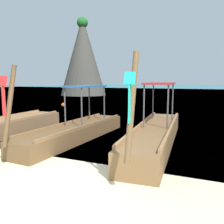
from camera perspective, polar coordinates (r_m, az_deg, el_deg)
ground at (r=5.41m, az=-15.91°, el=-16.35°), size 120.00×120.00×0.00m
sea_water at (r=65.48m, az=20.70°, el=5.23°), size 120.00×120.00×0.00m
longtail_boat_green_ribbon at (r=10.49m, az=-23.22°, el=-3.20°), size 1.25×5.66×2.35m
longtail_boat_red_ribbon at (r=8.81m, az=-8.65°, el=-4.47°), size 1.26×5.99×2.56m
longtail_boat_turquoise_ribbon at (r=8.14m, az=10.40°, el=-5.24°), size 1.63×7.01×2.76m
karst_rock at (r=35.62m, az=-7.23°, el=12.66°), size 7.09×6.51×11.20m
mooring_buoy_near at (r=19.61m, az=-11.53°, el=1.65°), size 0.36×0.36×0.36m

